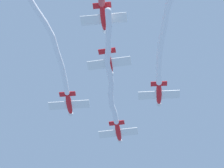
{
  "coord_description": "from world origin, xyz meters",
  "views": [
    {
      "loc": [
        -53.99,
        -5.83,
        4.18
      ],
      "look_at": [
        -10.03,
        -4.87,
        62.98
      ],
      "focal_mm": 75.19,
      "sensor_mm": 36.0,
      "label": 1
    }
  ],
  "objects_px": {
    "airplane_right_wing": "(159,94)",
    "airplane_slot": "(109,62)",
    "airplane_trail": "(104,18)",
    "airplane_left_wing": "(69,104)",
    "airplane_lead": "(118,132)"
  },
  "relations": [
    {
      "from": "airplane_lead",
      "to": "airplane_right_wing",
      "type": "height_order",
      "value": "airplane_right_wing"
    },
    {
      "from": "airplane_left_wing",
      "to": "airplane_right_wing",
      "type": "relative_size",
      "value": 1.0
    },
    {
      "from": "airplane_left_wing",
      "to": "airplane_right_wing",
      "type": "xyz_separation_m",
      "value": [
        -1.19,
        -14.45,
        0.7
      ]
    },
    {
      "from": "airplane_right_wing",
      "to": "airplane_slot",
      "type": "height_order",
      "value": "airplane_right_wing"
    },
    {
      "from": "airplane_right_wing",
      "to": "airplane_trail",
      "type": "distance_m",
      "value": 16.21
    },
    {
      "from": "airplane_lead",
      "to": "airplane_slot",
      "type": "xyz_separation_m",
      "value": [
        -14.46,
        1.19,
        -0.2
      ]
    },
    {
      "from": "airplane_left_wing",
      "to": "airplane_slot",
      "type": "bearing_deg",
      "value": -136.3
    },
    {
      "from": "airplane_right_wing",
      "to": "airplane_left_wing",
      "type": "bearing_deg",
      "value": 87.27
    },
    {
      "from": "airplane_right_wing",
      "to": "airplane_slot",
      "type": "bearing_deg",
      "value": 132.31
    },
    {
      "from": "airplane_slot",
      "to": "airplane_trail",
      "type": "xyz_separation_m",
      "value": [
        -7.23,
        0.6,
        0.6
      ]
    },
    {
      "from": "airplane_left_wing",
      "to": "airplane_trail",
      "type": "bearing_deg",
      "value": -154.76
    },
    {
      "from": "airplane_lead",
      "to": "airplane_trail",
      "type": "bearing_deg",
      "value": -177.83
    },
    {
      "from": "airplane_trail",
      "to": "airplane_slot",
      "type": "bearing_deg",
      "value": -0.23
    },
    {
      "from": "airplane_lead",
      "to": "airplane_right_wing",
      "type": "xyz_separation_m",
      "value": [
        -7.82,
        -6.62,
        0.3
      ]
    },
    {
      "from": "airplane_lead",
      "to": "airplane_trail",
      "type": "relative_size",
      "value": 1.01
    }
  ]
}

